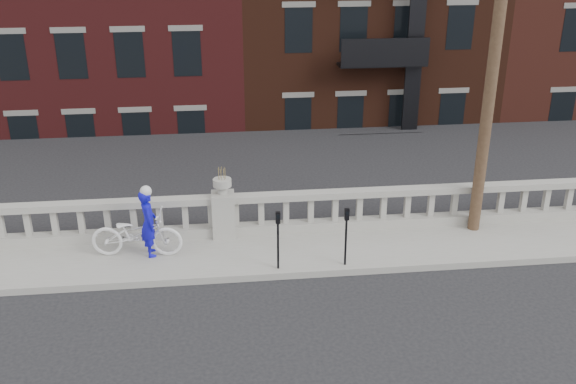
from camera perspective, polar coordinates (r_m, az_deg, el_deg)
The scene contains 10 objects.
ground at distance 12.48m, azimuth -5.20°, elevation -12.46°, with size 120.00×120.00×0.00m, color black.
sidewalk at distance 15.00m, azimuth -5.58°, elevation -5.67°, with size 32.00×2.20×0.15m, color gray.
balustrade at distance 15.60m, azimuth -5.74°, elevation -2.20°, with size 28.00×0.34×1.03m.
planter_pedestal at distance 15.52m, azimuth -5.77°, elevation -1.56°, with size 0.55×0.55×1.76m.
lower_level at distance 33.59m, azimuth -5.67°, elevation 14.72°, with size 80.00×44.00×20.80m.
utility_pole at distance 15.31m, azimuth 18.22°, elevation 14.33°, with size 1.60×0.28×10.00m.
parking_meter_c at distance 13.88m, azimuth -0.90°, elevation -3.74°, with size 0.10×0.09×1.36m.
parking_meter_d at distance 14.09m, azimuth 5.19°, elevation -3.41°, with size 0.10×0.09×1.36m.
bicycle at distance 14.97m, azimuth -13.32°, elevation -3.61°, with size 0.72×2.07×1.09m, color silver.
cyclist at distance 14.83m, azimuth -12.28°, elevation -2.70°, with size 0.58×0.38×1.59m, color #100CBD.
Camera 1 is at (-0.08, -10.23, 7.14)m, focal length 40.00 mm.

